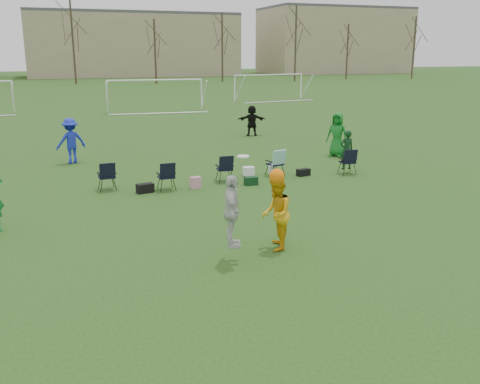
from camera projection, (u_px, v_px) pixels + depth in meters
name	position (u px, v px, depth m)	size (l,w,h in m)	color
ground	(255.00, 273.00, 11.27)	(260.00, 260.00, 0.00)	#234A17
fielder_blue	(71.00, 141.00, 22.15)	(1.21, 0.70, 1.88)	#1928BB
fielder_green_far	(337.00, 134.00, 23.70)	(0.94, 0.61, 1.93)	#136E21
fielder_black	(252.00, 120.00, 29.51)	(1.55, 0.49, 1.67)	black
center_contest	(260.00, 212.00, 12.11)	(2.02, 1.44, 2.39)	silver
sideline_setup	(245.00, 167.00, 19.24)	(9.57, 1.76, 1.65)	#0E3317
goal_mid	(155.00, 86.00, 41.25)	(7.40, 0.63, 2.46)	white
goal_right	(269.00, 80.00, 50.58)	(7.35, 1.14, 2.46)	white
tree_line	(76.00, 47.00, 73.74)	(110.28, 3.28, 11.40)	#382B21
building_row	(104.00, 43.00, 99.45)	(126.00, 16.00, 13.00)	tan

